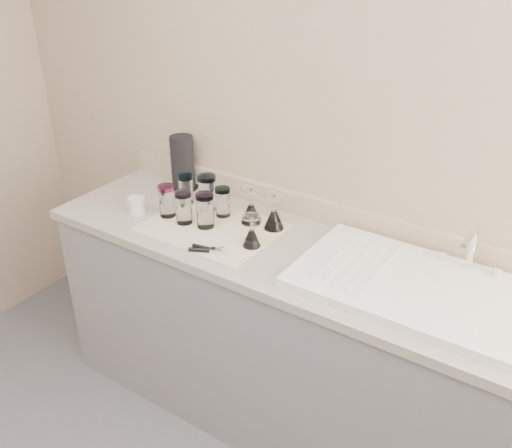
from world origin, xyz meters
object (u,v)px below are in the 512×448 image
Objects in this scene: sink_unit at (412,285)px; goblet_front_right at (252,236)px; white_mug at (137,205)px; tumbler_lavender at (205,210)px; goblet_back_right at (274,217)px; tumbler_blue at (184,207)px; tumbler_magenta at (167,201)px; can_opener at (207,250)px; tumbler_teal at (186,189)px; tumbler_purple at (223,202)px; tumbler_cyan at (207,192)px; paper_towel_roll at (183,163)px; goblet_back_left at (251,211)px.

sink_unit is 6.16× the size of goblet_front_right.
goblet_front_right reaches higher than white_mug.
goblet_back_right reaches higher than tumbler_lavender.
tumbler_magenta is at bearing 175.43° from tumbler_blue.
tumbler_teal is at bearing 139.99° from can_opener.
tumbler_teal is at bearing -178.17° from goblet_back_right.
goblet_front_right is at bearing -0.39° from tumbler_blue.
goblet_front_right is at bearing -88.53° from goblet_back_right.
tumbler_teal is 1.02× the size of goblet_front_right.
tumbler_teal is 0.94× the size of tumbler_blue.
white_mug is at bearing -161.82° from tumbler_magenta.
tumbler_cyan is at bearing 172.91° from tumbler_purple.
white_mug is at bearing -176.57° from goblet_front_right.
sink_unit reaches higher than goblet_front_right.
paper_towel_roll is at bearing 138.29° from can_opener.
tumbler_magenta is 0.48m from goblet_back_right.
goblet_back_right is at bearing 19.51° from white_mug.
tumbler_lavender is 0.98× the size of goblet_back_right.
tumbler_cyan is 0.16m from tumbler_lavender.
tumbler_cyan is 0.62× the size of paper_towel_roll.
white_mug is (-0.48, 0.10, 0.02)m from can_opener.
goblet_back_left reaches higher than tumbler_magenta.
paper_towel_roll is (-0.60, 0.29, 0.08)m from goblet_front_right.
goblet_front_right reaches higher than tumbler_purple.
tumbler_lavender is at bearing -176.98° from sink_unit.
sink_unit is 0.79m from can_opener.
tumbler_purple is at bearing 175.11° from sink_unit.
goblet_back_left reaches higher than goblet_back_right.
sink_unit reaches higher than tumbler_magenta.
goblet_back_left reaches higher than tumbler_purple.
tumbler_magenta reaches higher than tumbler_purple.
tumbler_teal is 0.36m from goblet_back_left.
sink_unit is 5.71× the size of tumbler_blue.
white_mug is at bearing -171.16° from tumbler_blue.
goblet_back_right is at bearing 19.92° from tumbler_magenta.
tumbler_cyan reaches higher than tumbler_teal.
tumbler_lavender is 0.44m from paper_towel_roll.
goblet_back_right is at bearing 5.17° from goblet_back_left.
tumbler_cyan reaches higher than white_mug.
can_opener is at bearing -164.68° from sink_unit.
tumbler_lavender is at bearing -90.35° from tumbler_purple.
tumbler_blue is at bearing 179.61° from goblet_front_right.
tumbler_magenta reaches higher than tumbler_teal.
goblet_back_right is 1.16× the size of goblet_front_right.
white_mug is at bearing -160.49° from goblet_back_right.
tumbler_teal is 0.22m from tumbler_purple.
tumbler_blue is (-0.00, -0.16, -0.01)m from tumbler_cyan.
goblet_back_left is at bearing 0.81° from tumbler_teal.
tumbler_cyan is 1.13× the size of tumbler_blue.
sink_unit reaches higher than tumbler_cyan.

